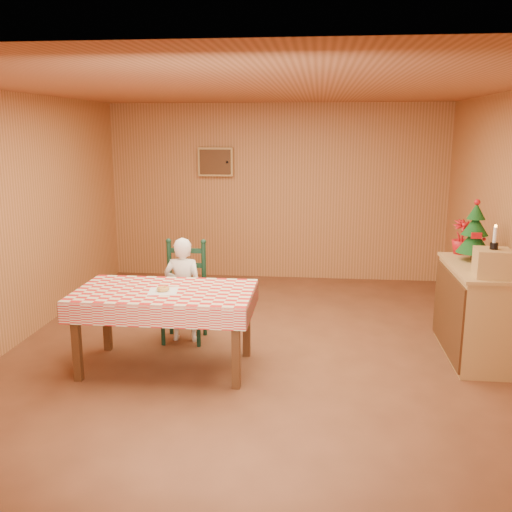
{
  "coord_description": "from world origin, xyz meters",
  "views": [
    {
      "loc": [
        0.62,
        -5.49,
        2.23
      ],
      "look_at": [
        0.0,
        0.2,
        0.95
      ],
      "focal_mm": 40.0,
      "sensor_mm": 36.0,
      "label": 1
    }
  ],
  "objects_px": {
    "shelf_unit": "(474,312)",
    "christmas_tree": "(475,233)",
    "dining_table": "(165,298)",
    "crate": "(492,263)",
    "ladder_chair": "(185,294)",
    "seated_child": "(183,290)",
    "storage_bin": "(473,350)"
  },
  "relations": [
    {
      "from": "shelf_unit",
      "to": "christmas_tree",
      "type": "xyz_separation_m",
      "value": [
        0.01,
        0.25,
        0.74
      ]
    },
    {
      "from": "dining_table",
      "to": "crate",
      "type": "relative_size",
      "value": 5.52
    },
    {
      "from": "ladder_chair",
      "to": "christmas_tree",
      "type": "xyz_separation_m",
      "value": [
        2.97,
        0.07,
        0.71
      ]
    },
    {
      "from": "seated_child",
      "to": "storage_bin",
      "type": "distance_m",
      "value": 2.95
    },
    {
      "from": "shelf_unit",
      "to": "crate",
      "type": "relative_size",
      "value": 4.13
    },
    {
      "from": "dining_table",
      "to": "crate",
      "type": "height_order",
      "value": "crate"
    },
    {
      "from": "ladder_chair",
      "to": "storage_bin",
      "type": "bearing_deg",
      "value": -9.25
    },
    {
      "from": "seated_child",
      "to": "crate",
      "type": "distance_m",
      "value": 3.05
    },
    {
      "from": "dining_table",
      "to": "crate",
      "type": "bearing_deg",
      "value": 3.92
    },
    {
      "from": "shelf_unit",
      "to": "christmas_tree",
      "type": "relative_size",
      "value": 2.0
    },
    {
      "from": "christmas_tree",
      "to": "seated_child",
      "type": "bearing_deg",
      "value": -177.63
    },
    {
      "from": "shelf_unit",
      "to": "storage_bin",
      "type": "distance_m",
      "value": 0.42
    },
    {
      "from": "crate",
      "to": "christmas_tree",
      "type": "relative_size",
      "value": 0.48
    },
    {
      "from": "ladder_chair",
      "to": "crate",
      "type": "height_order",
      "value": "crate"
    },
    {
      "from": "shelf_unit",
      "to": "storage_bin",
      "type": "relative_size",
      "value": 3.63
    },
    {
      "from": "ladder_chair",
      "to": "storage_bin",
      "type": "xyz_separation_m",
      "value": [
        2.89,
        -0.47,
        -0.33
      ]
    },
    {
      "from": "dining_table",
      "to": "christmas_tree",
      "type": "height_order",
      "value": "christmas_tree"
    },
    {
      "from": "ladder_chair",
      "to": "seated_child",
      "type": "height_order",
      "value": "seated_child"
    },
    {
      "from": "crate",
      "to": "storage_bin",
      "type": "xyz_separation_m",
      "value": [
        -0.07,
        0.11,
        -0.88
      ]
    },
    {
      "from": "seated_child",
      "to": "shelf_unit",
      "type": "bearing_deg",
      "value": 177.54
    },
    {
      "from": "seated_child",
      "to": "shelf_unit",
      "type": "distance_m",
      "value": 2.96
    },
    {
      "from": "dining_table",
      "to": "shelf_unit",
      "type": "distance_m",
      "value": 3.03
    },
    {
      "from": "ladder_chair",
      "to": "shelf_unit",
      "type": "height_order",
      "value": "ladder_chair"
    },
    {
      "from": "dining_table",
      "to": "christmas_tree",
      "type": "relative_size",
      "value": 2.67
    },
    {
      "from": "ladder_chair",
      "to": "dining_table",
      "type": "bearing_deg",
      "value": -90.0
    },
    {
      "from": "christmas_tree",
      "to": "crate",
      "type": "bearing_deg",
      "value": -90.0
    },
    {
      "from": "christmas_tree",
      "to": "dining_table",
      "type": "bearing_deg",
      "value": -163.96
    },
    {
      "from": "ladder_chair",
      "to": "crate",
      "type": "xyz_separation_m",
      "value": [
        2.97,
        -0.58,
        0.55
      ]
    },
    {
      "from": "crate",
      "to": "christmas_tree",
      "type": "bearing_deg",
      "value": 90.0
    },
    {
      "from": "ladder_chair",
      "to": "christmas_tree",
      "type": "distance_m",
      "value": 3.05
    },
    {
      "from": "crate",
      "to": "dining_table",
      "type": "bearing_deg",
      "value": -176.08
    },
    {
      "from": "dining_table",
      "to": "christmas_tree",
      "type": "distance_m",
      "value": 3.13
    }
  ]
}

